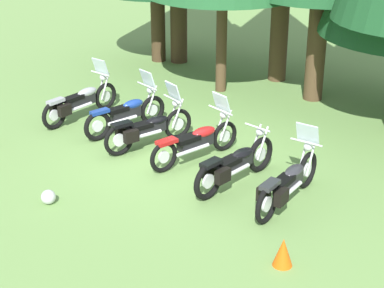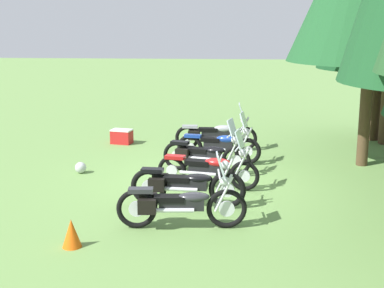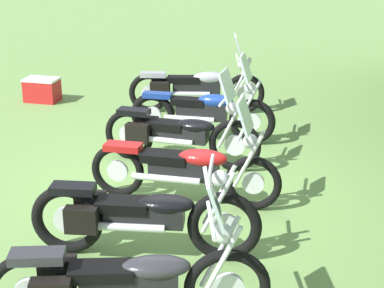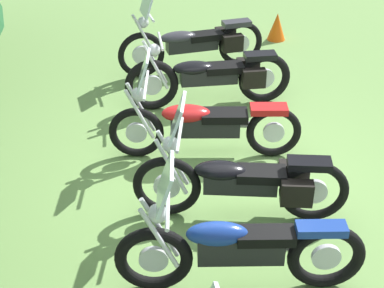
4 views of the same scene
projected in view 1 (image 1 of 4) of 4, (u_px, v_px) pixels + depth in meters
name	position (u px, v px, depth m)	size (l,w,h in m)	color
ground_plane	(175.00, 154.00, 13.84)	(80.00, 80.00, 0.00)	#6B934C
motorcycle_0	(80.00, 101.00, 15.48)	(0.63, 2.35, 1.36)	black
motorcycle_1	(127.00, 113.00, 14.78)	(0.73, 2.22, 1.36)	black
motorcycle_2	(148.00, 128.00, 13.97)	(0.90, 2.19, 1.37)	black
motorcycle_3	(197.00, 140.00, 13.37)	(0.79, 2.30, 1.34)	black
motorcycle_4	(234.00, 164.00, 12.35)	(0.65, 2.33, 1.02)	black
motorcycle_5	(288.00, 182.00, 11.66)	(0.68, 2.34, 1.37)	black
traffic_cone	(283.00, 252.00, 10.00)	(0.32, 0.32, 0.48)	#EA590F
dropped_helmet	(48.00, 197.00, 11.82)	(0.28, 0.28, 0.28)	silver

